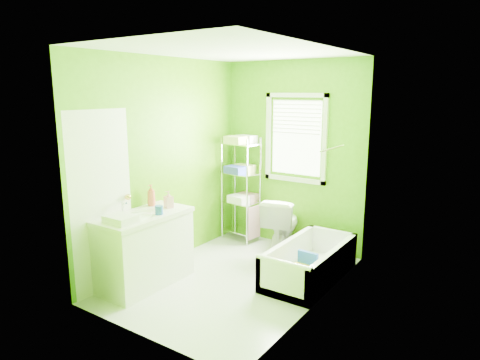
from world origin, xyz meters
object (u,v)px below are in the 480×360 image
Objects in this scene: vanity at (144,247)px; wire_shelf_unit at (242,178)px; bathtub at (309,267)px; toilet at (282,224)px.

vanity is 0.71× the size of wire_shelf_unit.
toilet reaches higher than bathtub.
wire_shelf_unit is at bearing 87.51° from vanity.
wire_shelf_unit is (0.08, 1.87, 0.50)m from vanity.
vanity is at bearing 52.12° from toilet.
vanity is (-1.50, -1.17, 0.30)m from bathtub.
toilet is 0.50× the size of wire_shelf_unit.
toilet is 1.97m from vanity.
bathtub is 1.80× the size of toilet.
vanity is at bearing -142.02° from bathtub.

